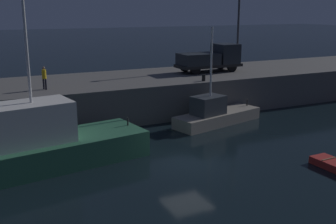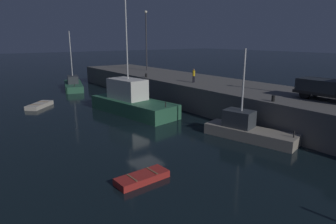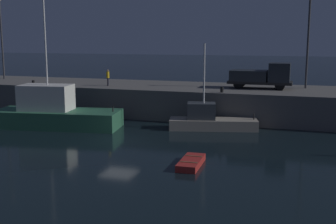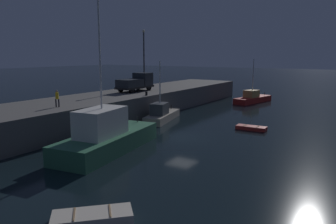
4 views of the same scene
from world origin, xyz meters
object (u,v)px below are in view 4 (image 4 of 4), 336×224
object	(u,v)px
utility_truck	(136,82)
lamp_post_east	(144,54)
fishing_boat_orange	(106,136)
bollard_west	(146,93)
fishing_boat_white	(253,98)
rowboat_white_mid	(251,128)
dockworker	(57,97)
fishing_boat_blue	(162,114)
dinghy_orange_near	(92,217)

from	to	relation	value
utility_truck	lamp_post_east	bearing A→B (deg)	21.51
fishing_boat_orange	bollard_west	bearing A→B (deg)	23.51
fishing_boat_white	utility_truck	world-z (taller)	fishing_boat_white
rowboat_white_mid	lamp_post_east	distance (m)	20.95
dockworker	fishing_boat_white	bearing A→B (deg)	-14.97
fishing_boat_blue	utility_truck	distance (m)	8.12
fishing_boat_orange	utility_truck	world-z (taller)	fishing_boat_orange
rowboat_white_mid	fishing_boat_white	bearing A→B (deg)	18.21
utility_truck	fishing_boat_blue	bearing A→B (deg)	-118.51
dinghy_orange_near	fishing_boat_blue	bearing A→B (deg)	26.07
dockworker	rowboat_white_mid	bearing A→B (deg)	-50.00
dinghy_orange_near	bollard_west	distance (m)	25.65
bollard_west	fishing_boat_blue	bearing A→B (deg)	-100.40
dinghy_orange_near	lamp_post_east	size ratio (longest dim) A/B	0.43
dinghy_orange_near	dockworker	size ratio (longest dim) A/B	2.28
rowboat_white_mid	fishing_boat_blue	bearing A→B (deg)	96.18
fishing_boat_white	rowboat_white_mid	world-z (taller)	fishing_boat_white
rowboat_white_mid	utility_truck	bearing A→B (deg)	81.89
fishing_boat_white	dockworker	xyz separation A→B (m)	(-31.69, 8.47, 3.01)
fishing_boat_orange	bollard_west	xyz separation A→B (m)	(13.17, 5.73, 1.78)
fishing_boat_blue	fishing_boat_white	bearing A→B (deg)	-11.44
bollard_west	fishing_boat_orange	bearing A→B (deg)	-156.49
fishing_boat_blue	dockworker	size ratio (longest dim) A/B	4.66
lamp_post_east	utility_truck	world-z (taller)	lamp_post_east
rowboat_white_mid	lamp_post_east	xyz separation A→B (m)	(6.27, 18.52, 7.51)
fishing_boat_blue	dinghy_orange_near	size ratio (longest dim) A/B	2.05
utility_truck	bollard_west	world-z (taller)	utility_truck
fishing_boat_blue	lamp_post_east	xyz separation A→B (m)	(7.40, 8.06, 6.95)
fishing_boat_blue	bollard_west	bearing A→B (deg)	79.60
fishing_boat_white	dockworker	world-z (taller)	fishing_boat_white
fishing_boat_blue	fishing_boat_orange	bearing A→B (deg)	-165.92
lamp_post_east	bollard_west	world-z (taller)	lamp_post_east
lamp_post_east	dockworker	world-z (taller)	lamp_post_east
fishing_boat_white	dinghy_orange_near	xyz separation A→B (m)	(-41.83, -6.37, -0.46)
lamp_post_east	rowboat_white_mid	bearing A→B (deg)	-108.69
fishing_boat_orange	dinghy_orange_near	size ratio (longest dim) A/B	3.25
fishing_boat_white	dinghy_orange_near	bearing A→B (deg)	-171.35
fishing_boat_orange	dockworker	world-z (taller)	fishing_boat_orange
fishing_boat_orange	dinghy_orange_near	bearing A→B (deg)	-140.09
dinghy_orange_near	rowboat_white_mid	size ratio (longest dim) A/B	1.18
fishing_boat_white	bollard_west	bearing A→B (deg)	161.50
lamp_post_east	dinghy_orange_near	bearing A→B (deg)	-147.25
dockworker	bollard_west	world-z (taller)	dockworker
utility_truck	bollard_west	xyz separation A→B (m)	(-3.09, -4.00, -0.94)
bollard_west	dockworker	bearing A→B (deg)	171.29
utility_truck	dockworker	distance (m)	15.01
fishing_boat_blue	dinghy_orange_near	world-z (taller)	fishing_boat_blue
fishing_boat_white	lamp_post_east	bearing A→B (deg)	136.84
dinghy_orange_near	utility_truck	size ratio (longest dim) A/B	0.62
fishing_boat_white	utility_truck	size ratio (longest dim) A/B	1.46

